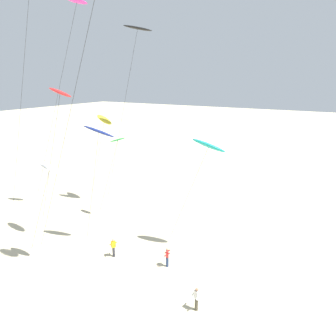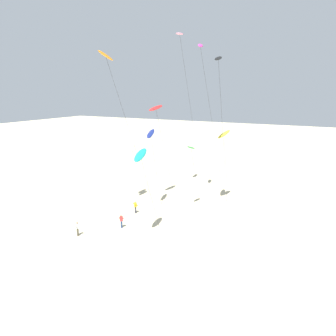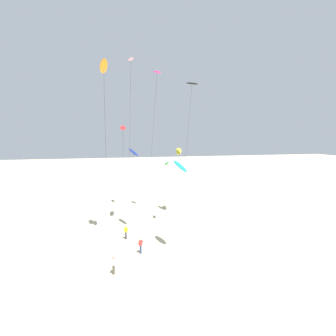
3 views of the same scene
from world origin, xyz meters
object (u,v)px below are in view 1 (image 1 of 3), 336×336
(kite_yellow, at_px, (104,120))
(kite_black, at_px, (137,30))
(kite_green, at_px, (117,141))
(kite_flyer_furthest, at_px, (197,298))
(kite_teal, at_px, (208,146))
(kite_flyer_nearest, at_px, (167,257))
(kite_magenta, at_px, (76,6))
(kite_navy, at_px, (98,132))
(kite_white, at_px, (49,168))
(kite_red, at_px, (60,93))
(kite_flyer_middle, at_px, (113,247))

(kite_yellow, bearing_deg, kite_black, -84.63)
(kite_green, height_order, kite_flyer_furthest, kite_green)
(kite_teal, distance_m, kite_flyer_furthest, 11.17)
(kite_flyer_nearest, bearing_deg, kite_magenta, 70.10)
(kite_flyer_furthest, bearing_deg, kite_green, 57.55)
(kite_black, bearing_deg, kite_magenta, 132.88)
(kite_navy, xyz_separation_m, kite_flyer_furthest, (-3.28, -10.58, -9.39))
(kite_yellow, bearing_deg, kite_teal, -105.65)
(kite_navy, distance_m, kite_flyer_nearest, 11.49)
(kite_teal, height_order, kite_navy, kite_navy)
(kite_white, height_order, kite_red, kite_red)
(kite_flyer_furthest, bearing_deg, kite_yellow, 56.99)
(kite_magenta, distance_m, kite_green, 13.02)
(kite_green, height_order, kite_flyer_nearest, kite_green)
(kite_red, bearing_deg, kite_flyer_furthest, -99.78)
(kite_red, relative_size, kite_flyer_middle, 8.34)
(kite_yellow, height_order, kite_black, kite_black)
(kite_white, relative_size, kite_flyer_nearest, 5.13)
(kite_flyer_furthest, bearing_deg, kite_flyer_middle, 76.92)
(kite_navy, height_order, kite_flyer_middle, kite_navy)
(kite_magenta, distance_m, kite_flyer_middle, 22.22)
(kite_flyer_furthest, bearing_deg, kite_teal, 19.13)
(kite_yellow, height_order, kite_green, kite_yellow)
(kite_red, relative_size, kite_flyer_nearest, 8.34)
(kite_magenta, xyz_separation_m, kite_flyer_middle, (-5.55, -7.77, -20.06))
(kite_magenta, distance_m, kite_navy, 12.86)
(kite_flyer_nearest, distance_m, kite_flyer_middle, 4.74)
(kite_white, height_order, kite_flyer_middle, kite_white)
(kite_red, bearing_deg, kite_teal, -67.90)
(kite_black, distance_m, kite_flyer_furthest, 24.66)
(kite_navy, distance_m, kite_yellow, 9.92)
(kite_white, height_order, kite_green, kite_green)
(kite_teal, height_order, kite_green, kite_teal)
(kite_white, bearing_deg, kite_teal, -51.20)
(kite_white, xyz_separation_m, kite_red, (3.11, 1.68, 5.25))
(kite_teal, xyz_separation_m, kite_black, (4.49, 9.82, 9.70))
(kite_black, bearing_deg, kite_flyer_middle, -158.88)
(kite_white, xyz_separation_m, kite_navy, (4.05, -1.35, 2.22))
(kite_teal, bearing_deg, kite_flyer_furthest, -160.87)
(kite_black, distance_m, kite_red, 10.79)
(kite_teal, distance_m, kite_red, 12.74)
(kite_white, xyz_separation_m, kite_flyer_furthest, (0.76, -11.93, -7.17))
(kite_flyer_nearest, bearing_deg, kite_red, 94.23)
(kite_magenta, bearing_deg, kite_flyer_middle, -125.54)
(kite_teal, relative_size, kite_flyer_middle, 6.05)
(kite_flyer_furthest, bearing_deg, kite_flyer_nearest, 52.30)
(kite_yellow, height_order, kite_flyer_nearest, kite_yellow)
(kite_white, relative_size, kite_yellow, 0.80)
(kite_navy, bearing_deg, kite_magenta, 53.54)
(kite_black, bearing_deg, kite_red, 171.19)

